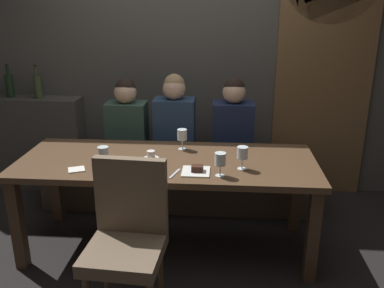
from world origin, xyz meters
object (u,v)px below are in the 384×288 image
Objects in this scene: wine_glass_far_right at (242,154)px; wine_glass_end_right at (103,154)px; dining_table at (167,170)px; wine_bottle_pale_label at (38,86)px; wine_glass_end_left at (220,160)px; wine_glass_near_left at (182,135)px; dessert_plate at (196,170)px; espresso_cup at (151,156)px; diner_bearded at (175,122)px; fork_on_table at (175,174)px; chair_near_side at (127,231)px; diner_redhead at (127,122)px; wine_bottle_dark_red at (10,85)px; banquette_bench at (178,183)px; diner_far_end at (233,124)px.

wine_glass_far_right is 1.00× the size of wine_glass_end_right.
wine_bottle_pale_label is (-1.40, 1.02, 0.42)m from dining_table.
wine_glass_near_left is at bearing 120.87° from wine_glass_end_left.
espresso_cup is at bearing 147.62° from dessert_plate.
fork_on_table is (0.11, -0.96, -0.09)m from diner_bearded.
dining_table is at bearing -111.70° from wine_glass_near_left.
wine_glass_far_right is 0.49m from fork_on_table.
wine_bottle_pale_label reaches higher than diner_bearded.
chair_near_side is 1.29× the size of diner_redhead.
wine_glass_end_left is at bearing -66.71° from diner_bearded.
wine_glass_end_left reaches higher than fork_on_table.
wine_glass_near_left is at bearing -24.45° from wine_bottle_dark_red.
wine_glass_end_left is at bearing -138.80° from wine_glass_far_right.
wine_bottle_dark_red is at bearing 131.30° from chair_near_side.
dining_table is 0.88× the size of banquette_bench.
diner_far_end reaches higher than fork_on_table.
diner_far_end reaches higher than espresso_cup.
diner_redhead is 0.80m from espresso_cup.
dining_table is 13.41× the size of wine_glass_far_right.
chair_near_side is 0.76m from wine_glass_end_left.
espresso_cup is (-0.21, -0.24, -0.09)m from wine_glass_near_left.
wine_bottle_pale_label reaches higher than banquette_bench.
diner_far_end is at bearing 84.01° from wine_glass_end_left.
banquette_bench is 14.71× the size of fork_on_table.
dessert_plate is at bearing 163.14° from wine_glass_end_left.
chair_near_side is at bearing -54.26° from wine_bottle_pale_label.
wine_glass_near_left is (0.09, 0.23, 0.20)m from dining_table.
diner_far_end is 0.63m from wine_glass_near_left.
wine_glass_far_right is at bearing -27.93° from wine_bottle_dark_red.
wine_bottle_pale_label is at bearing 162.18° from diner_redhead.
wine_glass_near_left is 0.51m from fork_on_table.
banquette_bench is at bearing -13.00° from wine_bottle_pale_label.
wine_glass_end_right reaches higher than dining_table.
diner_bearded reaches higher than espresso_cup.
wine_bottle_dark_red is 1.99× the size of wine_glass_near_left.
dessert_plate is (-0.16, 0.05, -0.10)m from wine_glass_end_left.
chair_near_side is 1.26× the size of diner_far_end.
chair_near_side is 5.98× the size of wine_glass_far_right.
wine_glass_end_right is at bearing -143.75° from espresso_cup.
diner_bearded is at bearing 85.10° from chair_near_side.
wine_glass_end_right reaches higher than banquette_bench.
wine_glass_near_left is at bearing -27.95° from wine_bottle_pale_label.
wine_glass_end_right is at bearing -113.07° from diner_bearded.
dining_table is 18.33× the size of espresso_cup.
fork_on_table is (0.50, -0.05, -0.11)m from wine_glass_end_right.
diner_bearded is 0.97m from fork_on_table.
dessert_plate is (0.23, -0.23, 0.10)m from dining_table.
wine_glass_near_left reaches higher than fork_on_table.
dining_table is 0.74m from chair_near_side.
fork_on_table is at bearing -5.54° from wine_glass_end_right.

